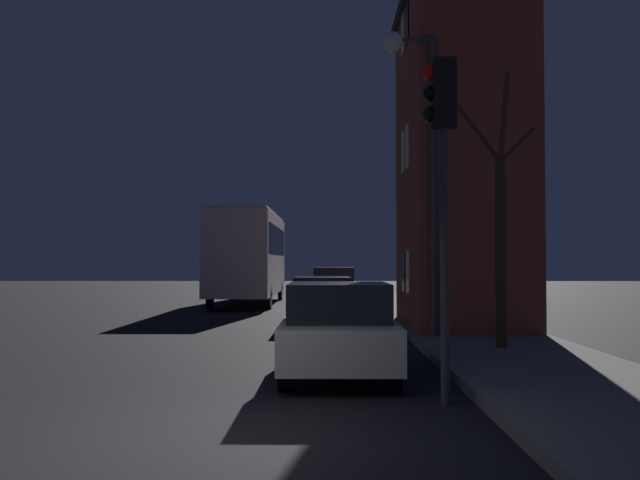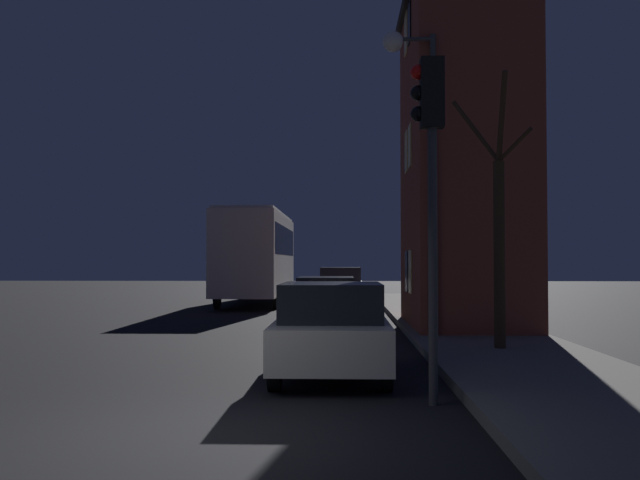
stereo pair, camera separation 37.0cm
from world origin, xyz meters
name	(u,v)px [view 1 (the left image)]	position (x,y,z in m)	size (l,w,h in m)	color
ground_plane	(192,439)	(0.00, 0.00, 0.00)	(120.00, 120.00, 0.00)	black
brick_building	(460,158)	(4.93, 11.50, 4.58)	(3.10, 5.67, 8.80)	brown
streetlamp	(415,120)	(3.40, 8.66, 5.04)	(1.20, 0.47, 6.88)	#38383A
traffic_light	(442,156)	(2.88, 1.78, 3.19)	(0.43, 0.24, 4.45)	#38383A
bare_tree	(500,232)	(4.76, 6.45, 2.41)	(1.35, 1.35, 5.16)	#382819
bus	(249,251)	(-1.96, 23.18, 2.30)	(2.47, 10.09, 3.89)	beige
car_near_lane	(338,329)	(1.58, 3.90, 0.76)	(1.75, 3.81, 1.49)	beige
car_mid_lane	(322,300)	(1.27, 13.07, 0.74)	(1.78, 4.30, 1.39)	black
car_far_lane	(333,287)	(1.65, 20.50, 0.83)	(1.74, 4.15, 1.61)	#B7BABF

